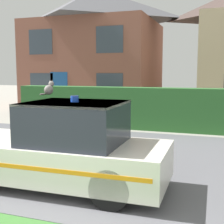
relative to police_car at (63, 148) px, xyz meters
The scene contains 5 objects.
road_strip 2.20m from the police_car, 83.21° to the left, with size 28.00×6.78×0.01m, color #5B5B60.
garden_hedge 6.19m from the police_car, 90.98° to the left, with size 9.87×0.70×1.54m, color #2D662D.
police_car is the anchor object (origin of this frame).
cat 1.12m from the police_car, 163.72° to the left, with size 0.18×0.29×0.26m.
house_left 13.63m from the police_car, 109.68° to the left, with size 7.39×6.06×6.92m.
Camera 1 is at (2.43, -2.23, 2.09)m, focal length 50.00 mm.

